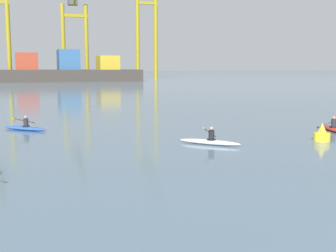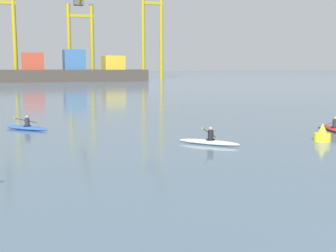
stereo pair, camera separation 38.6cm
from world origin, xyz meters
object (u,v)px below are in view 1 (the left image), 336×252
kayak_blue (25,128)px  kayak_white (210,141)px  gantry_crane_east_mid (75,27)px  kayak_red (333,128)px  container_barge (68,71)px  channel_buoy (322,134)px  gantry_crane_east (147,20)px

kayak_blue → kayak_white: (9.03, -8.69, 0.00)m
gantry_crane_east_mid → kayak_red: (0.78, -113.85, -15.48)m
kayak_blue → kayak_red: bearing=-20.2°
kayak_white → gantry_crane_east_mid: bearing=85.7°
container_barge → kayak_red: bearing=-87.2°
kayak_red → kayak_white: size_ratio=1.20×
container_barge → channel_buoy: bearing=-89.1°
kayak_white → gantry_crane_east: bearing=74.9°
channel_buoy → kayak_white: kayak_white is taller
gantry_crane_east_mid → kayak_blue: size_ratio=10.90×
container_barge → kayak_white: container_barge is taller
gantry_crane_east → kayak_red: size_ratio=10.76×
gantry_crane_east_mid → kayak_blue: bearing=-99.4°
container_barge → gantry_crane_east: bearing=29.0°
channel_buoy → kayak_white: (-6.31, 1.01, -0.19)m
gantry_crane_east_mid → kayak_white: gantry_crane_east_mid is taller
container_barge → kayak_white: 101.64m
gantry_crane_east → kayak_white: gantry_crane_east is taller
container_barge → gantry_crane_east_mid: (4.01, 14.24, 12.92)m
kayak_blue → gantry_crane_east_mid: bearing=80.6°
container_barge → kayak_white: bearing=-92.6°
container_barge → kayak_blue: container_barge is taller
gantry_crane_east → kayak_white: 121.94m
channel_buoy → kayak_blue: bearing=147.7°
container_barge → kayak_blue: (-13.68, -92.82, -2.57)m
gantry_crane_east → kayak_blue: 116.50m
gantry_crane_east → kayak_blue: bearing=-110.6°
gantry_crane_east_mid → kayak_red: gantry_crane_east_mid is taller
gantry_crane_east_mid → gantry_crane_east: size_ratio=0.84×
container_barge → kayak_blue: size_ratio=13.62×
kayak_blue → kayak_red: (18.47, -6.79, 0.00)m
kayak_white → kayak_red: bearing=11.4°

